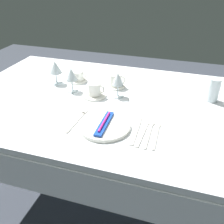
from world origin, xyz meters
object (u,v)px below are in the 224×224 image
toothbrush_package (104,123)px  spoon_tea (157,132)px  spoon_dessert (150,131)px  coffee_cup_far (77,75)px  dinner_plate (104,126)px  wine_glass_right (55,68)px  coffee_cup_left (95,89)px  coffee_cup_right (116,80)px  spoon_soup (145,130)px  drink_tumbler (213,91)px  wine_glass_left (71,75)px  wine_glass_centre (118,80)px  fork_outer (78,120)px  dinner_knife (136,131)px

toothbrush_package → spoon_tea: bearing=8.2°
spoon_dessert → coffee_cup_far: bearing=142.3°
dinner_plate → wine_glass_right: size_ratio=1.64×
spoon_tea → coffee_cup_far: size_ratio=2.06×
coffee_cup_left → coffee_cup_right: coffee_cup_right is taller
dinner_plate → spoon_soup: 0.19m
spoon_dessert → coffee_cup_left: bearing=145.1°
drink_tumbler → wine_glass_left: bearing=-171.2°
dinner_plate → coffee_cup_right: (-0.08, 0.46, 0.04)m
coffee_cup_far → wine_glass_centre: bearing=-23.1°
spoon_dessert → wine_glass_left: (-0.52, 0.28, 0.10)m
spoon_tea → coffee_cup_right: size_ratio=2.10×
spoon_dessert → wine_glass_centre: 0.40m
fork_outer → wine_glass_right: 0.49m
coffee_cup_left → drink_tumbler: 0.66m
spoon_soup → spoon_tea: 0.06m
dinner_plate → spoon_tea: dinner_plate is taller
fork_outer → coffee_cup_right: size_ratio=2.18×
wine_glass_right → drink_tumbler: (0.95, 0.05, -0.05)m
spoon_tea → wine_glass_right: size_ratio=1.45×
coffee_cup_right → wine_glass_centre: bearing=-68.5°
wine_glass_centre → coffee_cup_left: bearing=-163.0°
dinner_plate → toothbrush_package: bearing=0.0°
spoon_soup → dinner_knife: bearing=-147.6°
wine_glass_centre → wine_glass_left: (-0.28, -0.01, 0.00)m
wine_glass_left → drink_tumbler: wine_glass_left is taller
coffee_cup_left → drink_tumbler: size_ratio=0.75×
dinner_plate → toothbrush_package: size_ratio=1.16×
spoon_soup → spoon_dessert: size_ratio=1.00×
dinner_knife → coffee_cup_left: 0.42m
coffee_cup_far → coffee_cup_left: bearing=-42.7°
dinner_knife → spoon_soup: size_ratio=1.02×
coffee_cup_far → wine_glass_centre: wine_glass_centre is taller
dinner_plate → toothbrush_package: 0.02m
dinner_plate → coffee_cup_far: 0.58m
spoon_soup → coffee_cup_right: coffee_cup_right is taller
dinner_knife → wine_glass_left: (-0.46, 0.30, 0.10)m
dinner_knife → coffee_cup_right: size_ratio=2.27×
spoon_dessert → spoon_tea: size_ratio=1.05×
spoon_soup → wine_glass_left: size_ratio=1.54×
dinner_knife → spoon_dessert: size_ratio=1.02×
coffee_cup_right → wine_glass_left: 0.27m
dinner_plate → drink_tumbler: drink_tumbler is taller
fork_outer → spoon_tea: bearing=1.3°
coffee_cup_right → coffee_cup_far: bearing=177.6°
toothbrush_package → wine_glass_centre: 0.34m
dinner_plate → spoon_dessert: (0.21, 0.04, -0.01)m
spoon_dessert → spoon_soup: bearing=177.0°
spoon_tea → coffee_cup_far: 0.73m
spoon_dessert → fork_outer: bearing=-178.4°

